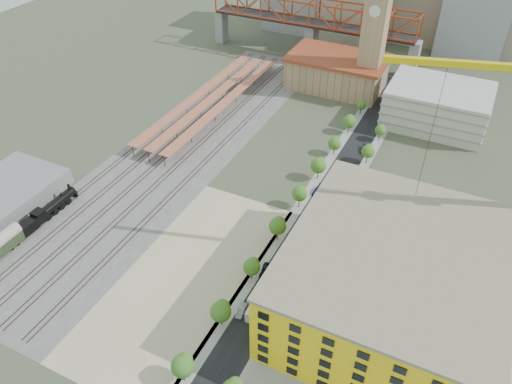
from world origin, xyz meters
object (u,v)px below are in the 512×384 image
at_px(clock_tower, 376,23).
at_px(site_trailer_b, 278,273).
at_px(site_trailer_a, 260,303).
at_px(site_trailer_d, 305,229).
at_px(locomotive, 49,210).
at_px(site_trailer_c, 284,264).
at_px(construction_building, 393,281).

bearing_deg(clock_tower, site_trailer_b, -85.50).
height_order(site_trailer_a, site_trailer_d, site_trailer_a).
bearing_deg(site_trailer_b, locomotive, -170.18).
bearing_deg(site_trailer_d, site_trailer_c, -92.28).
height_order(clock_tower, construction_building, clock_tower).
bearing_deg(locomotive, site_trailer_b, 6.40).
height_order(construction_building, site_trailer_b, construction_building).
xyz_separation_m(clock_tower, site_trailer_d, (8.00, -84.15, -27.32)).
height_order(clock_tower, site_trailer_b, clock_tower).
relative_size(site_trailer_b, site_trailer_c, 1.01).
bearing_deg(site_trailer_d, construction_building, -33.64).
bearing_deg(site_trailer_c, clock_tower, 93.09).
distance_m(clock_tower, site_trailer_c, 102.34).
height_order(site_trailer_b, site_trailer_c, site_trailer_b).
height_order(site_trailer_a, site_trailer_b, site_trailer_a).
xyz_separation_m(clock_tower, site_trailer_b, (8.00, -101.61, -27.40)).
bearing_deg(construction_building, site_trailer_c, 176.22).
relative_size(clock_tower, site_trailer_d, 5.17).
bearing_deg(site_trailer_a, locomotive, 175.51).
distance_m(clock_tower, locomotive, 126.32).
bearing_deg(site_trailer_b, clock_tower, 97.91).
xyz_separation_m(locomotive, site_trailer_b, (66.00, 7.41, -0.81)).
bearing_deg(clock_tower, site_trailer_d, -84.57).
relative_size(construction_building, locomotive, 2.25).
relative_size(locomotive, site_trailer_b, 2.39).
distance_m(locomotive, site_trailer_d, 70.53).
bearing_deg(site_trailer_b, site_trailer_c, 93.41).
distance_m(site_trailer_b, site_trailer_c, 3.33).
xyz_separation_m(clock_tower, site_trailer_a, (8.00, -112.02, -27.28)).
height_order(construction_building, site_trailer_d, construction_building).
relative_size(construction_building, site_trailer_c, 5.39).
height_order(site_trailer_b, site_trailer_d, site_trailer_d).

